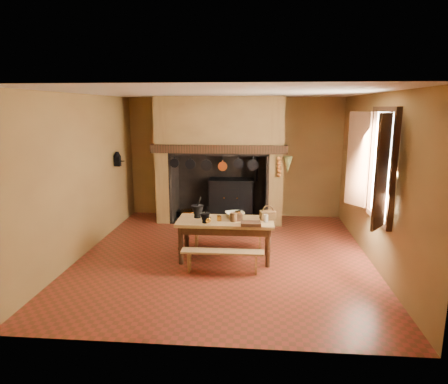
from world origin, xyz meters
name	(u,v)px	position (x,y,z in m)	size (l,w,h in m)	color
floor	(225,255)	(0.00, 0.00, 0.00)	(5.50, 5.50, 0.00)	maroon
ceiling	(225,93)	(0.00, 0.00, 2.80)	(5.50, 5.50, 0.00)	silver
back_wall	(235,158)	(0.00, 2.75, 1.40)	(5.00, 0.02, 2.80)	olive
wall_left	(83,175)	(-2.50, 0.00, 1.40)	(0.02, 5.50, 2.80)	olive
wall_right	(376,180)	(2.50, 0.00, 1.40)	(0.02, 5.50, 2.80)	olive
wall_front	(202,224)	(0.00, -2.75, 1.40)	(5.00, 0.02, 2.80)	olive
chimney_breast	(220,142)	(-0.30, 2.31, 1.81)	(2.95, 0.96, 2.80)	olive
iron_range	(232,198)	(-0.04, 2.45, 0.48)	(1.12, 0.55, 1.60)	black
hearth_pans	(188,216)	(-1.05, 2.22, 0.09)	(0.51, 0.62, 0.20)	#CA892E
hanging_pans	(216,165)	(-0.34, 1.81, 1.36)	(1.92, 0.29, 0.27)	black
onion_string	(279,167)	(1.00, 1.79, 1.33)	(0.12, 0.10, 0.46)	#A44F1E
herb_bunch	(288,165)	(1.18, 1.79, 1.38)	(0.20, 0.20, 0.35)	#57612D
window	(375,165)	(2.35, -0.40, 1.70)	(0.39, 1.75, 1.76)	white
wall_coffee_mill	(117,158)	(-2.42, 1.55, 1.52)	(0.23, 0.16, 0.31)	black
work_table	(225,226)	(0.03, -0.17, 0.59)	(1.62, 0.72, 0.70)	tan
bench_front	(222,256)	(0.03, -0.74, 0.27)	(1.30, 0.23, 0.37)	tan
bench_back	(228,232)	(0.03, 0.41, 0.31)	(1.45, 0.25, 0.41)	tan
mortar_large	(198,211)	(-0.46, -0.07, 0.83)	(0.22, 0.22, 0.37)	black
mortar_small	(205,217)	(-0.29, -0.37, 0.80)	(0.17, 0.17, 0.28)	black
coffee_grinder	(238,216)	(0.23, -0.20, 0.78)	(0.19, 0.17, 0.20)	#3C2313
brass_mug_a	(219,218)	(-0.07, -0.23, 0.75)	(0.08, 0.08, 0.09)	#CA892E
brass_mug_b	(232,217)	(0.14, -0.15, 0.75)	(0.09, 0.09, 0.10)	#CA892E
mixing_bowl	(235,214)	(0.17, 0.05, 0.74)	(0.33, 0.33, 0.08)	#B7B28C
stoneware_crock	(234,217)	(0.17, -0.24, 0.78)	(0.12, 0.12, 0.15)	#50351E
glass_jar	(266,218)	(0.71, -0.25, 0.77)	(0.07, 0.07, 0.13)	beige
wicker_basket	(268,215)	(0.74, -0.07, 0.78)	(0.28, 0.23, 0.24)	#493116
wooden_tray	(251,224)	(0.46, -0.45, 0.73)	(0.32, 0.23, 0.05)	#3C2313
brass_cup	(208,220)	(-0.25, -0.37, 0.75)	(0.12, 0.12, 0.09)	#CA892E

